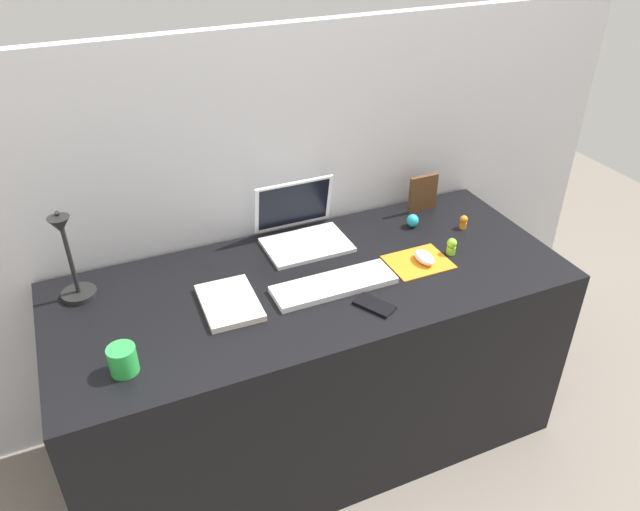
{
  "coord_description": "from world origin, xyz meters",
  "views": [
    {
      "loc": [
        -0.65,
        -1.54,
        1.91
      ],
      "look_at": [
        0.02,
        0.0,
        0.83
      ],
      "focal_mm": 34.37,
      "sensor_mm": 36.0,
      "label": 1
    }
  ],
  "objects_px": {
    "mouse": "(424,257)",
    "cell_phone": "(374,305)",
    "picture_frame": "(423,193)",
    "toy_figurine_cyan": "(413,221)",
    "toy_figurine_lime": "(452,246)",
    "laptop": "(301,227)",
    "keyboard": "(334,285)",
    "desk_lamp": "(70,261)",
    "notebook_pad": "(229,303)",
    "toy_figurine_orange": "(464,222)",
    "coffee_mug": "(123,360)"
  },
  "relations": [
    {
      "from": "cell_phone",
      "to": "toy_figurine_cyan",
      "type": "relative_size",
      "value": 2.54
    },
    {
      "from": "laptop",
      "to": "toy_figurine_cyan",
      "type": "distance_m",
      "value": 0.43
    },
    {
      "from": "notebook_pad",
      "to": "coffee_mug",
      "type": "height_order",
      "value": "coffee_mug"
    },
    {
      "from": "toy_figurine_orange",
      "to": "toy_figurine_cyan",
      "type": "distance_m",
      "value": 0.19
    },
    {
      "from": "picture_frame",
      "to": "toy_figurine_cyan",
      "type": "bearing_deg",
      "value": -136.11
    },
    {
      "from": "mouse",
      "to": "cell_phone",
      "type": "distance_m",
      "value": 0.31
    },
    {
      "from": "notebook_pad",
      "to": "picture_frame",
      "type": "relative_size",
      "value": 1.6
    },
    {
      "from": "picture_frame",
      "to": "toy_figurine_orange",
      "type": "height_order",
      "value": "picture_frame"
    },
    {
      "from": "desk_lamp",
      "to": "coffee_mug",
      "type": "distance_m",
      "value": 0.4
    },
    {
      "from": "laptop",
      "to": "toy_figurine_cyan",
      "type": "bearing_deg",
      "value": -11.1
    },
    {
      "from": "picture_frame",
      "to": "toy_figurine_orange",
      "type": "relative_size",
      "value": 2.84
    },
    {
      "from": "mouse",
      "to": "notebook_pad",
      "type": "xyz_separation_m",
      "value": [
        -0.69,
        0.04,
        -0.01
      ]
    },
    {
      "from": "mouse",
      "to": "toy_figurine_orange",
      "type": "xyz_separation_m",
      "value": [
        0.26,
        0.14,
        0.01
      ]
    },
    {
      "from": "desk_lamp",
      "to": "toy_figurine_orange",
      "type": "relative_size",
      "value": 6.52
    },
    {
      "from": "mouse",
      "to": "picture_frame",
      "type": "distance_m",
      "value": 0.39
    },
    {
      "from": "mouse",
      "to": "toy_figurine_cyan",
      "type": "xyz_separation_m",
      "value": [
        0.09,
        0.23,
        0.0
      ]
    },
    {
      "from": "notebook_pad",
      "to": "picture_frame",
      "type": "xyz_separation_m",
      "value": [
        0.88,
        0.29,
        0.06
      ]
    },
    {
      "from": "mouse",
      "to": "cell_phone",
      "type": "xyz_separation_m",
      "value": [
        -0.28,
        -0.15,
        -0.02
      ]
    },
    {
      "from": "toy_figurine_orange",
      "to": "laptop",
      "type": "bearing_deg",
      "value": 163.95
    },
    {
      "from": "laptop",
      "to": "notebook_pad",
      "type": "xyz_separation_m",
      "value": [
        -0.36,
        -0.28,
        -0.04
      ]
    },
    {
      "from": "mouse",
      "to": "keyboard",
      "type": "bearing_deg",
      "value": -178.75
    },
    {
      "from": "keyboard",
      "to": "toy_figurine_cyan",
      "type": "distance_m",
      "value": 0.5
    },
    {
      "from": "toy_figurine_cyan",
      "to": "laptop",
      "type": "bearing_deg",
      "value": 168.9
    },
    {
      "from": "desk_lamp",
      "to": "notebook_pad",
      "type": "bearing_deg",
      "value": -25.63
    },
    {
      "from": "desk_lamp",
      "to": "cell_phone",
      "type": "bearing_deg",
      "value": -25.16
    },
    {
      "from": "laptop",
      "to": "cell_phone",
      "type": "distance_m",
      "value": 0.47
    },
    {
      "from": "laptop",
      "to": "desk_lamp",
      "type": "height_order",
      "value": "desk_lamp"
    },
    {
      "from": "cell_phone",
      "to": "toy_figurine_cyan",
      "type": "xyz_separation_m",
      "value": [
        0.37,
        0.38,
        0.02
      ]
    },
    {
      "from": "toy_figurine_lime",
      "to": "mouse",
      "type": "bearing_deg",
      "value": -174.71
    },
    {
      "from": "cell_phone",
      "to": "picture_frame",
      "type": "xyz_separation_m",
      "value": [
        0.47,
        0.48,
        0.07
      ]
    },
    {
      "from": "laptop",
      "to": "toy_figurine_cyan",
      "type": "xyz_separation_m",
      "value": [
        0.42,
        -0.08,
        -0.03
      ]
    },
    {
      "from": "mouse",
      "to": "notebook_pad",
      "type": "bearing_deg",
      "value": 176.9
    },
    {
      "from": "mouse",
      "to": "picture_frame",
      "type": "bearing_deg",
      "value": 59.58
    },
    {
      "from": "notebook_pad",
      "to": "mouse",
      "type": "bearing_deg",
      "value": -1.44
    },
    {
      "from": "toy_figurine_cyan",
      "to": "picture_frame",
      "type": "bearing_deg",
      "value": 43.89
    },
    {
      "from": "picture_frame",
      "to": "toy_figurine_lime",
      "type": "relative_size",
      "value": 2.45
    },
    {
      "from": "desk_lamp",
      "to": "notebook_pad",
      "type": "relative_size",
      "value": 1.43
    },
    {
      "from": "keyboard",
      "to": "mouse",
      "type": "xyz_separation_m",
      "value": [
        0.35,
        0.01,
        0.01
      ]
    },
    {
      "from": "mouse",
      "to": "toy_figurine_orange",
      "type": "height_order",
      "value": "toy_figurine_orange"
    },
    {
      "from": "toy_figurine_orange",
      "to": "notebook_pad",
      "type": "bearing_deg",
      "value": -173.54
    },
    {
      "from": "cell_phone",
      "to": "toy_figurine_lime",
      "type": "distance_m",
      "value": 0.43
    },
    {
      "from": "keyboard",
      "to": "toy_figurine_lime",
      "type": "relative_size",
      "value": 6.7
    },
    {
      "from": "notebook_pad",
      "to": "toy_figurine_cyan",
      "type": "xyz_separation_m",
      "value": [
        0.78,
        0.2,
        0.02
      ]
    },
    {
      "from": "toy_figurine_cyan",
      "to": "mouse",
      "type": "bearing_deg",
      "value": -111.77
    },
    {
      "from": "picture_frame",
      "to": "toy_figurine_cyan",
      "type": "height_order",
      "value": "picture_frame"
    },
    {
      "from": "toy_figurine_orange",
      "to": "toy_figurine_cyan",
      "type": "bearing_deg",
      "value": 152.71
    },
    {
      "from": "cell_phone",
      "to": "laptop",
      "type": "bearing_deg",
      "value": 67.88
    },
    {
      "from": "coffee_mug",
      "to": "notebook_pad",
      "type": "bearing_deg",
      "value": 26.09
    },
    {
      "from": "keyboard",
      "to": "picture_frame",
      "type": "distance_m",
      "value": 0.64
    },
    {
      "from": "laptop",
      "to": "keyboard",
      "type": "distance_m",
      "value": 0.33
    }
  ]
}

